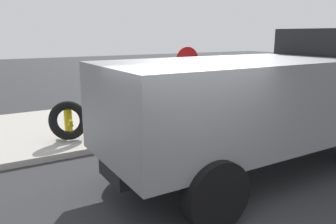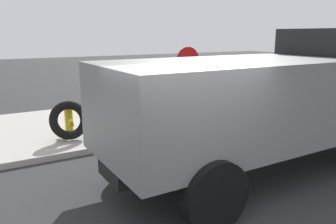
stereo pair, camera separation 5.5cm
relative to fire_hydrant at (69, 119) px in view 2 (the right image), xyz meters
The scene contains 5 objects.
sidewalk_curb 1.42m from the fire_hydrant, 65.47° to the left, with size 36.00×5.00×0.15m, color #ADA89E.
fire_hydrant is the anchor object (origin of this frame).
loose_tire 0.33m from the fire_hydrant, 102.81° to the right, with size 1.03×1.03×0.22m, color black.
stop_sign 3.54m from the fire_hydrant, 17.36° to the right, with size 0.76×0.08×2.38m.
dump_truck_gray 5.37m from the fire_hydrant, 52.36° to the right, with size 7.01×2.82×3.00m.
Camera 2 is at (-2.74, -3.70, 2.88)m, focal length 36.06 mm.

